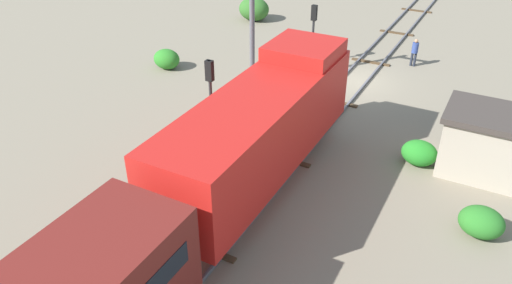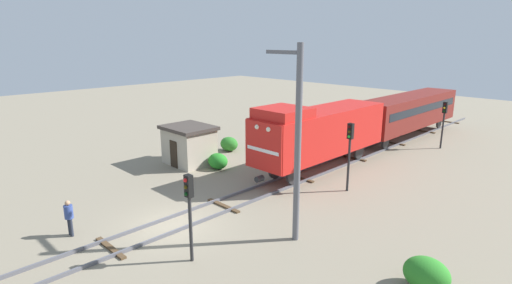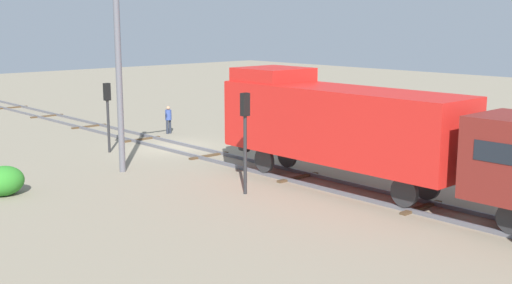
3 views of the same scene
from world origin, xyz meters
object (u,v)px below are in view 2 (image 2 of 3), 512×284
object	(u,v)px
traffic_signal_near	(189,202)
traffic_signal_mid	(350,144)
locomotive	(319,131)
worker_near_track	(69,215)
relay_hut	(189,145)
catenary_mast	(297,141)
traffic_signal_far	(444,116)
passenger_car_leading	(409,110)

from	to	relation	value
traffic_signal_near	traffic_signal_mid	bearing A→B (deg)	88.96
locomotive	traffic_signal_mid	bearing A→B (deg)	-27.01
worker_near_track	relay_hut	bearing A→B (deg)	33.66
relay_hut	traffic_signal_near	bearing A→B (deg)	-35.44
catenary_mast	traffic_signal_mid	bearing A→B (deg)	103.02
traffic_signal_mid	traffic_signal_far	distance (m)	13.49
traffic_signal_far	passenger_car_leading	bearing A→B (deg)	156.27
passenger_car_leading	catenary_mast	xyz separation A→B (m)	(4.94, -21.74, 1.99)
locomotive	traffic_signal_near	distance (m)	13.14
worker_near_track	locomotive	bearing A→B (deg)	-1.72
locomotive	relay_hut	xyz separation A→B (m)	(-7.50, -5.13, -1.38)
catenary_mast	relay_hut	bearing A→B (deg)	165.24
locomotive	traffic_signal_near	size ratio (longest dim) A/B	3.18
traffic_signal_near	relay_hut	world-z (taller)	traffic_signal_near
passenger_car_leading	worker_near_track	distance (m)	28.83
traffic_signal_mid	relay_hut	bearing A→B (deg)	-162.71
locomotive	catenary_mast	bearing A→B (deg)	-59.54
locomotive	traffic_signal_far	size ratio (longest dim) A/B	3.04
relay_hut	catenary_mast	bearing A→B (deg)	-14.76
traffic_signal_near	traffic_signal_far	xyz separation A→B (m)	(0.40, 24.49, 0.11)
catenary_mast	relay_hut	size ratio (longest dim) A/B	2.44
catenary_mast	relay_hut	xyz separation A→B (m)	(-12.44, 3.28, -3.12)
worker_near_track	passenger_car_leading	bearing A→B (deg)	2.38
passenger_car_leading	catenary_mast	size ratio (longest dim) A/B	1.64
traffic_signal_near	relay_hut	xyz separation A→B (m)	(-10.70, 7.62, -1.16)
passenger_car_leading	catenary_mast	distance (m)	22.38
locomotive	traffic_signal_mid	world-z (taller)	locomotive
traffic_signal_near	relay_hut	distance (m)	13.18
locomotive	relay_hut	bearing A→B (deg)	-145.65
passenger_car_leading	worker_near_track	size ratio (longest dim) A/B	8.24
locomotive	traffic_signal_far	xyz separation A→B (m)	(3.60, 11.75, -0.11)
passenger_car_leading	worker_near_track	xyz separation A→B (m)	(-2.40, -28.69, -1.53)
traffic_signal_far	relay_hut	bearing A→B (deg)	-123.33
relay_hut	passenger_car_leading	bearing A→B (deg)	67.89
traffic_signal_near	worker_near_track	size ratio (longest dim) A/B	2.14
locomotive	relay_hut	size ratio (longest dim) A/B	3.31
passenger_car_leading	traffic_signal_far	bearing A→B (deg)	-23.73
catenary_mast	relay_hut	world-z (taller)	catenary_mast
passenger_car_leading	worker_near_track	bearing A→B (deg)	-94.78
locomotive	traffic_signal_near	xyz separation A→B (m)	(3.20, -12.74, -0.22)
worker_near_track	traffic_signal_near	bearing A→B (deg)	-57.80
locomotive	worker_near_track	world-z (taller)	locomotive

